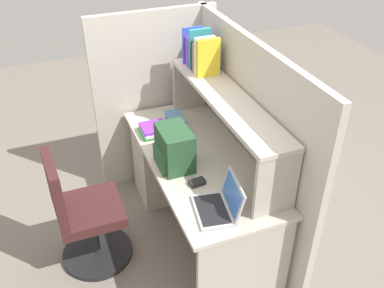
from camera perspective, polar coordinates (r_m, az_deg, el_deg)
The scene contains 13 objects.
ground_plane at distance 3.54m, azimuth 0.77°, elevation -11.31°, with size 8.00×8.00×0.00m, color slate.
desk at distance 3.56m, azimuth -1.52°, elevation -2.54°, with size 1.60×0.70×0.73m.
cubicle_partition_rear at distance 3.18m, azimuth 7.24°, elevation 0.44°, with size 1.84×0.05×1.55m, color #BCB5A8.
cubicle_partition_left at distance 3.72m, azimuth -4.77°, elevation 5.86°, with size 0.05×1.06×1.55m, color #BCB5A8.
overhead_hutch at distance 2.95m, azimuth 4.54°, elevation 4.73°, with size 1.44×0.28×0.45m.
reference_books_on_shelf at distance 3.23m, azimuth 1.21°, elevation 11.98°, with size 0.30×0.19×0.30m.
laptop at distance 2.60m, azimuth 3.80°, elevation -8.01°, with size 0.35×0.30×0.22m.
backpack at distance 2.91m, azimuth -2.42°, elevation -0.58°, with size 0.30×0.23×0.28m.
computer_mouse at distance 2.81m, azimuth 0.69°, elevation -5.11°, with size 0.06×0.10×0.03m, color #262628.
paper_cup at distance 3.15m, azimuth -2.21°, elevation 0.44°, with size 0.08×0.08×0.10m, color white.
tissue_box at distance 3.38m, azimuth -2.19°, elevation 2.98°, with size 0.22×0.12×0.10m, color teal.
desk_book_stack at distance 3.32m, azimuth -5.24°, elevation 1.89°, with size 0.20×0.20×0.07m.
office_chair at distance 3.16m, azimuth -14.19°, elevation -9.56°, with size 0.52×0.52×0.93m.
Camera 1 is at (2.31, -0.95, 2.52)m, focal length 40.14 mm.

